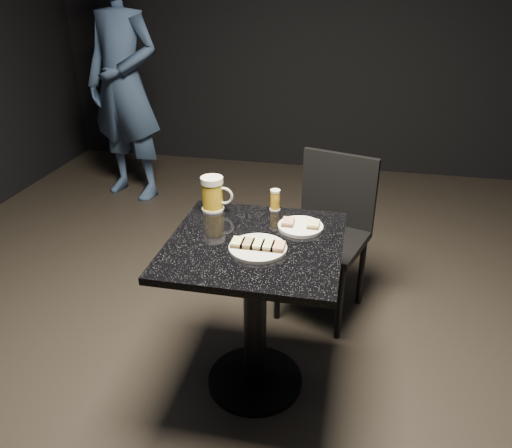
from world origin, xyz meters
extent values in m
plane|color=black|center=(0.00, 0.00, 0.00)|extent=(6.00, 6.00, 0.00)
plane|color=black|center=(0.00, 3.00, 1.50)|extent=(5.00, 0.00, 5.00)
cylinder|color=silver|center=(0.02, -0.06, 0.76)|extent=(0.23, 0.23, 0.01)
cylinder|color=white|center=(0.16, 0.16, 0.76)|extent=(0.19, 0.19, 0.01)
imported|color=navy|center=(-1.49, 2.00, 0.93)|extent=(0.77, 0.61, 1.86)
cylinder|color=black|center=(0.00, 0.00, 0.01)|extent=(0.44, 0.44, 0.03)
cylinder|color=black|center=(0.00, 0.00, 0.37)|extent=(0.10, 0.10, 0.69)
cube|color=black|center=(0.00, 0.00, 0.73)|extent=(0.70, 0.70, 0.03)
cylinder|color=white|center=(-0.25, 0.26, 0.76)|extent=(0.10, 0.10, 0.01)
cylinder|color=gold|center=(-0.25, 0.26, 0.82)|extent=(0.09, 0.09, 0.12)
cylinder|color=white|center=(-0.25, 0.26, 0.89)|extent=(0.10, 0.10, 0.03)
torus|color=silver|center=(-0.20, 0.26, 0.82)|extent=(0.09, 0.01, 0.09)
cylinder|color=silver|center=(0.03, 0.32, 0.75)|extent=(0.05, 0.05, 0.01)
cylinder|color=gold|center=(0.03, 0.32, 0.80)|extent=(0.04, 0.04, 0.08)
cylinder|color=silver|center=(0.03, 0.32, 0.84)|extent=(0.04, 0.04, 0.01)
cube|color=black|center=(0.24, 0.62, 0.45)|extent=(0.52, 0.52, 0.04)
cylinder|color=black|center=(0.02, 0.50, 0.21)|extent=(0.03, 0.03, 0.43)
cylinder|color=black|center=(0.35, 0.40, 0.21)|extent=(0.03, 0.03, 0.43)
cylinder|color=black|center=(0.12, 0.84, 0.21)|extent=(0.03, 0.03, 0.43)
cylinder|color=black|center=(0.46, 0.74, 0.21)|extent=(0.03, 0.03, 0.43)
cube|color=black|center=(0.29, 0.81, 0.67)|extent=(0.41, 0.15, 0.41)
cube|color=#4C3521|center=(-0.06, -0.06, 0.77)|extent=(0.05, 0.07, 0.01)
cube|color=#D1D184|center=(-0.06, -0.06, 0.78)|extent=(0.05, 0.07, 0.01)
cube|color=#4C3521|center=(-0.02, -0.06, 0.77)|extent=(0.05, 0.07, 0.01)
cube|color=#8C7251|center=(-0.02, -0.06, 0.78)|extent=(0.05, 0.07, 0.01)
cube|color=#4C3521|center=(0.02, -0.06, 0.77)|extent=(0.05, 0.07, 0.01)
cube|color=#D1D184|center=(0.02, -0.06, 0.78)|extent=(0.05, 0.07, 0.01)
cube|color=#4C3521|center=(0.06, -0.06, 0.77)|extent=(0.05, 0.07, 0.01)
cube|color=#D1D184|center=(0.06, -0.06, 0.78)|extent=(0.05, 0.07, 0.01)
cube|color=#4C3521|center=(0.10, -0.06, 0.77)|extent=(0.05, 0.07, 0.01)
cube|color=tan|center=(0.10, -0.06, 0.78)|extent=(0.05, 0.07, 0.01)
cube|color=#4C3521|center=(0.11, 0.16, 0.77)|extent=(0.05, 0.07, 0.01)
cube|color=tan|center=(0.11, 0.16, 0.78)|extent=(0.05, 0.07, 0.01)
cube|color=#4C3521|center=(0.22, 0.16, 0.77)|extent=(0.05, 0.07, 0.01)
cube|color=#D1D184|center=(0.22, 0.16, 0.78)|extent=(0.05, 0.07, 0.01)
camera|label=1|loc=(0.37, -1.73, 1.72)|focal=35.00mm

